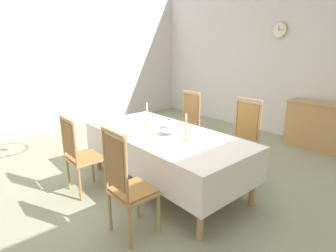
{
  "coord_description": "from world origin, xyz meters",
  "views": [
    {
      "loc": [
        2.66,
        -2.22,
        1.91
      ],
      "look_at": [
        -0.01,
        0.11,
        0.87
      ],
      "focal_mm": 28.79,
      "sensor_mm": 36.0,
      "label": 1
    }
  ],
  "objects_px": {
    "dining_table": "(165,138)",
    "mounted_clock": "(279,30)",
    "chair_south_b": "(127,184)",
    "bowl_near_left": "(128,133)",
    "candlestick_east": "(186,130)",
    "chair_north_a": "(186,124)",
    "chair_north_b": "(241,140)",
    "bowl_near_right": "(98,123)",
    "spoon_primary": "(125,132)",
    "soup_tureen": "(168,127)",
    "chair_south_a": "(80,154)",
    "candlestick_west": "(147,117)",
    "spoon_secondary": "(97,122)",
    "sideboard": "(327,128)"
  },
  "relations": [
    {
      "from": "chair_north_a",
      "to": "spoon_secondary",
      "type": "distance_m",
      "value": 1.54
    },
    {
      "from": "dining_table",
      "to": "spoon_primary",
      "type": "xyz_separation_m",
      "value": [
        -0.38,
        -0.4,
        0.08
      ]
    },
    {
      "from": "candlestick_east",
      "to": "mounted_clock",
      "type": "xyz_separation_m",
      "value": [
        -0.7,
        3.4,
        1.33
      ]
    },
    {
      "from": "chair_north_a",
      "to": "bowl_near_right",
      "type": "bearing_deg",
      "value": 73.59
    },
    {
      "from": "bowl_near_left",
      "to": "spoon_primary",
      "type": "distance_m",
      "value": 0.13
    },
    {
      "from": "bowl_near_left",
      "to": "bowl_near_right",
      "type": "height_order",
      "value": "bowl_near_left"
    },
    {
      "from": "dining_table",
      "to": "candlestick_west",
      "type": "bearing_deg",
      "value": 180.0
    },
    {
      "from": "dining_table",
      "to": "spoon_secondary",
      "type": "bearing_deg",
      "value": -158.16
    },
    {
      "from": "chair_north_a",
      "to": "spoon_primary",
      "type": "xyz_separation_m",
      "value": [
        0.2,
        -1.38,
        0.2
      ]
    },
    {
      "from": "candlestick_west",
      "to": "spoon_secondary",
      "type": "distance_m",
      "value": 0.85
    },
    {
      "from": "bowl_near_left",
      "to": "mounted_clock",
      "type": "distance_m",
      "value": 4.09
    },
    {
      "from": "chair_south_a",
      "to": "bowl_near_right",
      "type": "distance_m",
      "value": 0.7
    },
    {
      "from": "soup_tureen",
      "to": "bowl_near_right",
      "type": "bearing_deg",
      "value": -156.28
    },
    {
      "from": "chair_north_a",
      "to": "spoon_primary",
      "type": "height_order",
      "value": "chair_north_a"
    },
    {
      "from": "chair_north_a",
      "to": "candlestick_west",
      "type": "distance_m",
      "value": 1.05
    },
    {
      "from": "chair_south_a",
      "to": "spoon_secondary",
      "type": "bearing_deg",
      "value": 135.26
    },
    {
      "from": "candlestick_west",
      "to": "chair_north_a",
      "type": "bearing_deg",
      "value": 100.34
    },
    {
      "from": "chair_south_b",
      "to": "sideboard",
      "type": "relative_size",
      "value": 0.82
    },
    {
      "from": "chair_south_a",
      "to": "chair_north_b",
      "type": "relative_size",
      "value": 0.89
    },
    {
      "from": "dining_table",
      "to": "mounted_clock",
      "type": "xyz_separation_m",
      "value": [
        -0.3,
        3.4,
        1.54
      ]
    },
    {
      "from": "chair_north_b",
      "to": "candlestick_west",
      "type": "height_order",
      "value": "chair_north_b"
    },
    {
      "from": "bowl_near_left",
      "to": "mounted_clock",
      "type": "bearing_deg",
      "value": 90.62
    },
    {
      "from": "dining_table",
      "to": "mounted_clock",
      "type": "distance_m",
      "value": 3.75
    },
    {
      "from": "dining_table",
      "to": "chair_north_b",
      "type": "xyz_separation_m",
      "value": [
        0.57,
        0.99,
        -0.1
      ]
    },
    {
      "from": "spoon_primary",
      "to": "mounted_clock",
      "type": "relative_size",
      "value": 0.55
    },
    {
      "from": "chair_south_b",
      "to": "spoon_primary",
      "type": "xyz_separation_m",
      "value": [
        -0.95,
        0.59,
        0.19
      ]
    },
    {
      "from": "chair_south_a",
      "to": "chair_south_b",
      "type": "relative_size",
      "value": 0.91
    },
    {
      "from": "chair_south_a",
      "to": "candlestick_west",
      "type": "distance_m",
      "value": 1.06
    },
    {
      "from": "spoon_secondary",
      "to": "dining_table",
      "type": "bearing_deg",
      "value": 22.17
    },
    {
      "from": "chair_north_a",
      "to": "chair_north_b",
      "type": "distance_m",
      "value": 1.15
    },
    {
      "from": "spoon_secondary",
      "to": "mounted_clock",
      "type": "xyz_separation_m",
      "value": [
        0.81,
        3.85,
        1.46
      ]
    },
    {
      "from": "bowl_near_left",
      "to": "sideboard",
      "type": "distance_m",
      "value": 3.8
    },
    {
      "from": "chair_south_b",
      "to": "bowl_near_left",
      "type": "distance_m",
      "value": 1.02
    },
    {
      "from": "chair_south_a",
      "to": "mounted_clock",
      "type": "relative_size",
      "value": 3.31
    },
    {
      "from": "chair_south_a",
      "to": "bowl_near_left",
      "type": "height_order",
      "value": "chair_south_a"
    },
    {
      "from": "chair_south_a",
      "to": "candlestick_west",
      "type": "relative_size",
      "value": 2.96
    },
    {
      "from": "soup_tureen",
      "to": "mounted_clock",
      "type": "relative_size",
      "value": 0.83
    },
    {
      "from": "sideboard",
      "to": "mounted_clock",
      "type": "distance_m",
      "value": 2.21
    },
    {
      "from": "dining_table",
      "to": "bowl_near_left",
      "type": "distance_m",
      "value": 0.51
    },
    {
      "from": "chair_south_b",
      "to": "candlestick_east",
      "type": "xyz_separation_m",
      "value": [
        -0.16,
        0.98,
        0.33
      ]
    },
    {
      "from": "candlestick_east",
      "to": "mounted_clock",
      "type": "relative_size",
      "value": 1.07
    },
    {
      "from": "chair_south_b",
      "to": "soup_tureen",
      "type": "distance_m",
      "value": 1.14
    },
    {
      "from": "spoon_primary",
      "to": "dining_table",
      "type": "bearing_deg",
      "value": 52.14
    },
    {
      "from": "chair_south_b",
      "to": "chair_north_b",
      "type": "distance_m",
      "value": 1.97
    },
    {
      "from": "spoon_secondary",
      "to": "chair_north_a",
      "type": "bearing_deg",
      "value": 69.82
    },
    {
      "from": "bowl_near_right",
      "to": "spoon_primary",
      "type": "height_order",
      "value": "bowl_near_right"
    },
    {
      "from": "dining_table",
      "to": "chair_north_a",
      "type": "distance_m",
      "value": 1.15
    },
    {
      "from": "candlestick_east",
      "to": "spoon_primary",
      "type": "height_order",
      "value": "candlestick_east"
    },
    {
      "from": "candlestick_east",
      "to": "mounted_clock",
      "type": "bearing_deg",
      "value": 101.65
    },
    {
      "from": "chair_north_a",
      "to": "spoon_secondary",
      "type": "relative_size",
      "value": 6.56
    }
  ]
}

